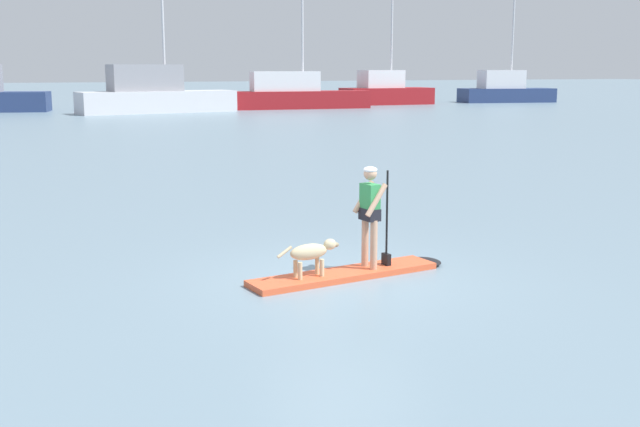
% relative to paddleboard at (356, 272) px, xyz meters
% --- Properties ---
extents(ground_plane, '(400.00, 400.00, 0.00)m').
position_rel_paddleboard_xyz_m(ground_plane, '(-0.23, -0.03, -0.05)').
color(ground_plane, slate).
extents(paddleboard, '(3.66, 1.08, 0.10)m').
position_rel_paddleboard_xyz_m(paddleboard, '(0.00, 0.00, 0.00)').
color(paddleboard, '#E55933').
rests_on(paddleboard, ground_plane).
extents(person_paddler, '(0.63, 0.52, 1.71)m').
position_rel_paddleboard_xyz_m(person_paddler, '(0.28, 0.03, 1.04)').
color(person_paddler, tan).
rests_on(person_paddler, paddleboard).
extents(dog, '(1.13, 0.30, 0.58)m').
position_rel_paddleboard_xyz_m(dog, '(-0.84, -0.10, 0.44)').
color(dog, '#CCB78C').
rests_on(dog, paddleboard).
extents(moored_boat_center, '(12.62, 4.65, 10.16)m').
position_rel_paddleboard_xyz_m(moored_boat_center, '(6.98, 50.22, 1.36)').
color(moored_boat_center, silver).
rests_on(moored_boat_center, ground_plane).
extents(moored_boat_far_port, '(13.15, 3.65, 11.32)m').
position_rel_paddleboard_xyz_m(moored_boat_far_port, '(19.21, 51.54, 1.18)').
color(moored_boat_far_port, maroon).
rests_on(moored_boat_far_port, ground_plane).
extents(moored_boat_outer, '(8.83, 3.48, 11.63)m').
position_rel_paddleboard_xyz_m(moored_boat_outer, '(30.56, 55.85, 1.22)').
color(moored_boat_outer, maroon).
rests_on(moored_boat_outer, ground_plane).
extents(moored_boat_port, '(10.11, 5.27, 10.80)m').
position_rel_paddleboard_xyz_m(moored_boat_port, '(44.33, 55.38, 1.20)').
color(moored_boat_port, navy).
rests_on(moored_boat_port, ground_plane).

